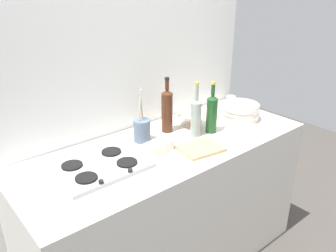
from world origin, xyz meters
The scene contains 12 objects.
counter_block centered at (0.00, 0.00, 0.45)m, with size 1.80×0.70×0.90m, color silver.
backsplash_panel centered at (0.00, 0.38, 1.09)m, with size 1.90×0.06×2.19m, color white.
stovetop_hob centered at (-0.45, 0.01, 0.91)m, with size 0.46×0.34×0.04m.
plate_stack centered at (0.63, -0.01, 0.96)m, with size 0.26×0.26×0.11m.
wine_bottle_leftmost centered at (0.12, 0.15, 1.04)m, with size 0.07×0.07×0.35m.
wine_bottle_mid_left centered at (0.33, -0.03, 1.03)m, with size 0.07×0.07×0.33m.
wine_bottle_mid_right centered at (0.21, -0.01, 1.03)m, with size 0.07×0.07×0.34m.
mixing_bowl centered at (0.30, 0.11, 0.95)m, with size 0.20×0.20×0.09m.
butter_dish centered at (-0.09, -0.03, 0.93)m, with size 0.16×0.10×0.06m, color silver.
utensil_crock centered at (-0.09, 0.14, 0.97)m, with size 0.10×0.10×0.33m.
condiment_jar_front centered at (0.71, 0.14, 0.96)m, with size 0.07×0.07×0.11m.
cutting_board centered at (0.10, -0.17, 0.91)m, with size 0.24×0.19×0.02m, color tan.
Camera 1 is at (-1.17, -1.40, 1.81)m, focal length 36.95 mm.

